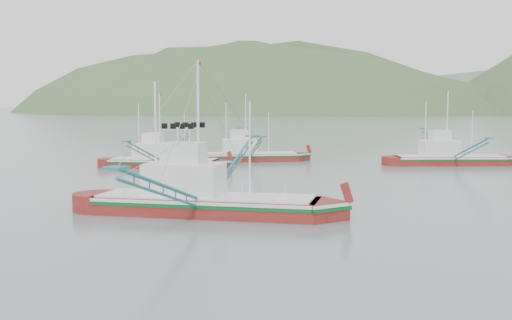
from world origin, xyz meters
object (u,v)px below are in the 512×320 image
at_px(bg_boat_far, 449,149).
at_px(bg_boat_extra, 248,146).
at_px(main_boat, 203,185).
at_px(bg_boat_left, 163,153).

height_order(bg_boat_far, bg_boat_extra, bg_boat_far).
height_order(main_boat, bg_boat_left, main_boat).
relative_size(main_boat, bg_boat_left, 1.22).
distance_m(main_boat, bg_boat_extra, 38.27).
height_order(bg_boat_left, bg_boat_extra, same).
xyz_separation_m(main_boat, bg_boat_extra, (-14.28, 35.51, -0.09)).
xyz_separation_m(main_boat, bg_boat_far, (9.34, 41.54, -0.06)).
bearing_deg(bg_boat_far, main_boat, -130.03).
height_order(main_boat, bg_boat_far, main_boat).
bearing_deg(bg_boat_left, bg_boat_extra, 50.58).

